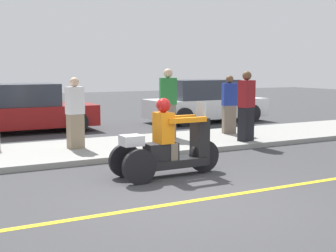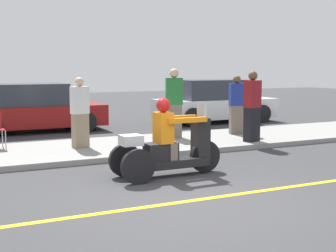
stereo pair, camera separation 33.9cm
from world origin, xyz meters
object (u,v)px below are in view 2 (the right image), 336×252
at_px(spectator_mid_group, 236,106).
at_px(parked_car_lot_left, 32,109).
at_px(motorcycle_trike, 168,148).
at_px(spectator_end_of_line, 252,108).
at_px(parked_car_lot_right, 214,102).
at_px(spectator_near_curb, 174,105).
at_px(spectator_far_back, 80,114).

bearing_deg(spectator_mid_group, parked_car_lot_left, 141.74).
distance_m(motorcycle_trike, spectator_end_of_line, 3.95).
bearing_deg(parked_car_lot_left, spectator_mid_group, -38.26).
distance_m(spectator_end_of_line, parked_car_lot_left, 6.88).
relative_size(spectator_end_of_line, spectator_mid_group, 1.08).
bearing_deg(parked_car_lot_right, spectator_near_curb, -133.73).
height_order(spectator_far_back, spectator_mid_group, spectator_mid_group).
bearing_deg(spectator_far_back, parked_car_lot_right, 33.13).
distance_m(motorcycle_trike, spectator_near_curb, 3.94).
distance_m(motorcycle_trike, spectator_far_back, 3.17).
xyz_separation_m(parked_car_lot_left, parked_car_lot_right, (6.38, -0.28, 0.02)).
relative_size(motorcycle_trike, spectator_mid_group, 1.28).
bearing_deg(spectator_far_back, spectator_near_curb, 8.60).
relative_size(spectator_end_of_line, spectator_far_back, 1.08).
relative_size(spectator_far_back, spectator_mid_group, 1.00).
distance_m(spectator_end_of_line, spectator_far_back, 4.25).
relative_size(motorcycle_trike, parked_car_lot_left, 0.50).
height_order(spectator_end_of_line, spectator_far_back, spectator_end_of_line).
bearing_deg(parked_car_lot_left, motorcycle_trike, -80.79).
bearing_deg(motorcycle_trike, parked_car_lot_right, 53.22).
distance_m(spectator_near_curb, parked_car_lot_left, 4.86).
xyz_separation_m(spectator_near_curb, parked_car_lot_right, (3.37, 3.52, -0.28)).
distance_m(spectator_far_back, spectator_mid_group, 4.55).
height_order(spectator_mid_group, spectator_near_curb, spectator_near_curb).
relative_size(motorcycle_trike, parked_car_lot_right, 0.48).
relative_size(spectator_mid_group, parked_car_lot_left, 0.39).
bearing_deg(parked_car_lot_left, parked_car_lot_right, -2.50).
height_order(motorcycle_trike, spectator_end_of_line, spectator_end_of_line).
xyz_separation_m(spectator_end_of_line, spectator_near_curb, (-1.50, 1.39, 0.03)).
bearing_deg(spectator_near_curb, motorcycle_trike, -118.10).
distance_m(spectator_mid_group, parked_car_lot_right, 3.89).
bearing_deg(spectator_near_curb, parked_car_lot_left, 128.44).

